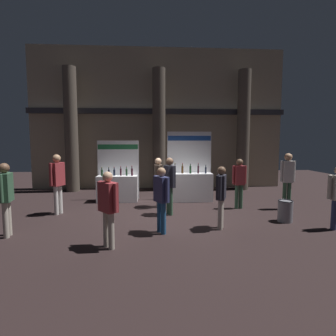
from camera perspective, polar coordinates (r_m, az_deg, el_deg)
name	(u,v)px	position (r m, az deg, el deg)	size (l,w,h in m)	color
ground_plane	(163,214)	(8.20, -1.06, -9.84)	(24.00, 24.00, 0.00)	black
hall_colonnade	(159,121)	(12.54, -2.06, 10.06)	(11.82, 1.17, 6.54)	gray
exhibitor_booth_0	(118,186)	(9.97, -10.82, -3.78)	(1.54, 0.66, 2.25)	white
exhibitor_booth_1	(190,184)	(9.90, 4.81, -3.39)	(1.68, 0.66, 2.58)	white
trash_bin	(285,211)	(8.02, 24.03, -8.48)	(0.39, 0.39, 0.60)	slate
visitor_0	(57,178)	(8.61, -22.82, -2.05)	(0.39, 0.51, 1.82)	silver
visitor_1	(5,193)	(7.10, -31.72, -4.62)	(0.30, 0.56, 1.71)	#ADA393
visitor_2	(161,195)	(6.30, -1.44, -5.80)	(0.38, 0.51, 1.59)	navy
visitor_4	(158,178)	(8.84, -2.12, -2.12)	(0.27, 0.57, 1.66)	#ADA393
visitor_5	(108,203)	(5.56, -12.84, -7.35)	(0.46, 0.47, 1.59)	#ADA393
visitor_6	(239,180)	(8.94, 15.15, -2.45)	(0.48, 0.26, 1.64)	#33563D
visitor_7	(221,192)	(6.75, 11.42, -5.16)	(0.35, 0.55, 1.59)	#ADA393
visitor_8	(288,176)	(9.38, 24.44, -1.66)	(0.48, 0.24, 1.83)	#33563D
visitor_9	(170,181)	(7.89, 0.35, -2.84)	(0.35, 0.46, 1.73)	#33563D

